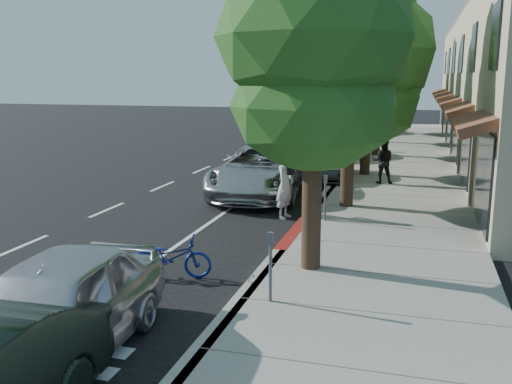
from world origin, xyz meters
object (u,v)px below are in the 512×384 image
(silver_suv, at_px, (262,171))
(pedestrian, at_px, (383,161))
(bicycle, at_px, (171,257))
(near_car_a, at_px, (53,311))
(street_tree_4, at_px, (387,62))
(dark_sedan, at_px, (327,164))
(dark_suv_far, at_px, (368,123))
(street_tree_0, at_px, (315,43))
(street_tree_3, at_px, (379,64))
(cyclist, at_px, (285,185))
(white_pickup, at_px, (341,144))
(street_tree_5, at_px, (391,69))
(street_tree_1, at_px, (351,55))
(street_tree_2, at_px, (369,68))

(silver_suv, relative_size, pedestrian, 3.71)
(bicycle, bearing_deg, near_car_a, 163.92)
(bicycle, bearing_deg, street_tree_4, -20.19)
(dark_sedan, bearing_deg, dark_suv_far, 86.00)
(street_tree_0, xyz_separation_m, street_tree_3, (0.00, 18.00, -0.03))
(cyclist, distance_m, silver_suv, 3.33)
(silver_suv, xyz_separation_m, white_pickup, (1.43, 9.58, -0.09))
(cyclist, distance_m, dark_sedan, 6.48)
(street_tree_4, relative_size, cyclist, 4.11)
(street_tree_5, height_order, white_pickup, street_tree_5)
(street_tree_5, height_order, near_car_a, street_tree_5)
(silver_suv, xyz_separation_m, near_car_a, (0.27, -12.21, -0.06))
(street_tree_3, bearing_deg, dark_sedan, -101.31)
(street_tree_0, relative_size, silver_suv, 1.20)
(near_car_a, bearing_deg, street_tree_1, 71.94)
(street_tree_5, bearing_deg, street_tree_2, -90.00)
(street_tree_1, height_order, bicycle, street_tree_1)
(street_tree_5, bearing_deg, street_tree_1, -90.00)
(near_car_a, relative_size, pedestrian, 2.82)
(street_tree_0, bearing_deg, pedestrian, 85.44)
(street_tree_2, height_order, street_tree_3, street_tree_3)
(street_tree_1, bearing_deg, street_tree_4, 90.00)
(street_tree_0, bearing_deg, silver_suv, 112.46)
(bicycle, bearing_deg, dark_sedan, -20.21)
(street_tree_0, distance_m, street_tree_4, 24.00)
(bicycle, height_order, dark_suv_far, dark_suv_far)
(silver_suv, distance_m, dark_suv_far, 22.06)
(street_tree_5, height_order, dark_sedan, street_tree_5)
(street_tree_3, bearing_deg, street_tree_4, 90.00)
(street_tree_5, relative_size, dark_suv_far, 1.52)
(street_tree_5, xyz_separation_m, silver_suv, (-3.10, -22.50, -3.71))
(silver_suv, height_order, dark_sedan, silver_suv)
(street_tree_3, bearing_deg, street_tree_2, -90.00)
(street_tree_0, relative_size, dark_sedan, 1.83)
(street_tree_1, bearing_deg, bicycle, -111.09)
(cyclist, distance_m, dark_suv_far, 24.97)
(street_tree_5, height_order, cyclist, street_tree_5)
(street_tree_4, bearing_deg, near_car_a, -95.63)
(dark_suv_far, bearing_deg, near_car_a, -88.33)
(street_tree_3, height_order, bicycle, street_tree_3)
(street_tree_5, bearing_deg, street_tree_4, -90.00)
(street_tree_2, bearing_deg, silver_suv, -124.56)
(street_tree_3, distance_m, silver_suv, 11.58)
(silver_suv, bearing_deg, street_tree_4, 76.67)
(street_tree_3, xyz_separation_m, silver_suv, (-3.10, -10.50, -3.79))
(street_tree_2, xyz_separation_m, white_pickup, (-1.67, 5.08, -3.62))
(white_pickup, bearing_deg, street_tree_3, 22.57)
(dark_sedan, height_order, pedestrian, pedestrian)
(street_tree_5, bearing_deg, white_pickup, -97.37)
(silver_suv, bearing_deg, dark_suv_far, 82.89)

